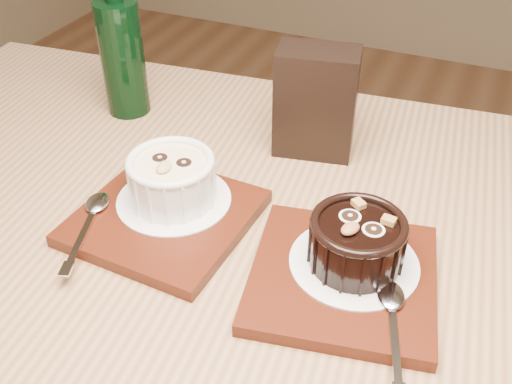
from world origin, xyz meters
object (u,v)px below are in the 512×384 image
tray_right (343,278)px  table (260,320)px  ramekin_white (172,177)px  ramekin_dark (357,240)px  condiment_stand (316,102)px  tray_left (165,218)px  green_bottle (122,54)px

tray_right → table: bearing=-176.7°
ramekin_white → ramekin_dark: size_ratio=1.03×
ramekin_dark → condiment_stand: size_ratio=0.68×
tray_left → ramekin_dark: bearing=1.6°
ramekin_dark → condiment_stand: (-0.11, 0.20, 0.02)m
tray_left → ramekin_white: ramekin_white is taller
tray_left → tray_right: (0.21, -0.01, 0.00)m
table → tray_right: tray_right is taller
ramekin_dark → tray_left: bearing=-156.4°
green_bottle → table: bearing=-35.9°
tray_left → green_bottle: bearing=131.3°
green_bottle → ramekin_dark: bearing=-26.5°
ramekin_white → tray_right: (0.21, -0.03, -0.04)m
ramekin_white → green_bottle: (-0.18, 0.18, 0.04)m
tray_left → condiment_stand: 0.24m
tray_right → green_bottle: (-0.39, 0.21, 0.08)m
tray_left → ramekin_dark: 0.22m
table → condiment_stand: condiment_stand is taller
ramekin_dark → condiment_stand: condiment_stand is taller
tray_left → green_bottle: green_bottle is taller
tray_left → tray_right: same height
ramekin_dark → green_bottle: size_ratio=0.42×
condiment_stand → green_bottle: bearing=-178.5°
table → green_bottle: (-0.30, 0.22, 0.18)m
tray_left → condiment_stand: size_ratio=1.29×
condiment_stand → green_bottle: green_bottle is taller
tray_left → table: bearing=-7.3°
ramekin_white → green_bottle: 0.25m
tray_right → ramekin_dark: bearing=70.5°
tray_left → green_bottle: 0.28m
table → ramekin_white: (-0.12, 0.04, 0.14)m
table → tray_left: bearing=172.7°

